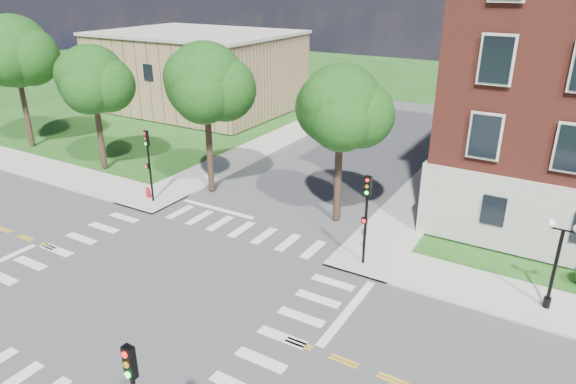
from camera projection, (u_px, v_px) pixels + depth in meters
The scene contains 16 objects.
ground at pixel (154, 288), 24.60m from camera, with size 160.00×160.00×0.00m, color #1E4A14.
road_ew at pixel (154, 288), 24.60m from camera, with size 90.00×12.00×0.01m, color #3D3D3F.
road_ns at pixel (154, 288), 24.59m from camera, with size 12.00×90.00×0.01m, color #3D3D3F.
sidewalk_ne at pixel (542, 235), 29.53m from camera, with size 34.00×34.00×0.12m.
sidewalk_nw at pixel (151, 151), 44.02m from camera, with size 34.00×34.00×0.12m.
crosswalk_east at pixel (282, 337), 21.21m from camera, with size 2.20×10.20×0.02m, color silver, non-canonical shape.
stop_bar_east at pixel (348, 312), 22.83m from camera, with size 0.40×5.50×0.00m, color silver.
secondary_building at pixel (198, 70), 57.12m from camera, with size 20.40×15.40×8.30m.
tree_a at pixel (14, 51), 42.19m from camera, with size 5.93×5.93×11.04m.
tree_b at pixel (92, 79), 37.38m from camera, with size 4.98×4.98×9.33m.
tree_c at pixel (205, 83), 32.85m from camera, with size 5.20×5.20×10.06m.
tree_d at pixel (341, 107), 28.72m from camera, with size 4.78×4.78×9.37m.
traffic_signal_ne at pixel (366, 209), 25.36m from camera, with size 0.34×0.38×4.80m.
traffic_signal_nw at pixel (148, 157), 32.76m from camera, with size 0.38×0.45×4.80m.
twin_lamp_west at pixel (557, 260), 22.06m from camera, with size 1.36×0.36×4.23m.
fire_hydrant at pixel (148, 193), 34.35m from camera, with size 0.35×0.35×0.75m.
Camera 1 is at (16.21, -14.71, 13.72)m, focal length 32.00 mm.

